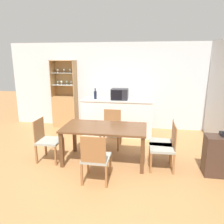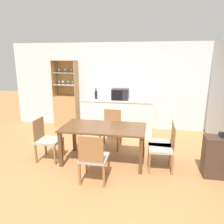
{
  "view_description": "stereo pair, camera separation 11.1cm",
  "coord_description": "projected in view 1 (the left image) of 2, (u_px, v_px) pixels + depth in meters",
  "views": [
    {
      "loc": [
        0.86,
        -3.92,
        2.09
      ],
      "look_at": [
        0.05,
        1.05,
        0.85
      ],
      "focal_mm": 35.0,
      "sensor_mm": 36.0,
      "label": 1
    },
    {
      "loc": [
        0.97,
        -3.9,
        2.09
      ],
      "look_at": [
        0.05,
        1.05,
        0.85
      ],
      "focal_mm": 35.0,
      "sensor_mm": 36.0,
      "label": 2
    }
  ],
  "objects": [
    {
      "name": "microwave",
      "position": [
        120.0,
        94.0,
        5.88
      ],
      "size": [
        0.45,
        0.33,
        0.3
      ],
      "color": "#232328",
      "rests_on": "kitchen_counter"
    },
    {
      "name": "dining_chair_head_far",
      "position": [
        111.0,
        129.0,
        5.24
      ],
      "size": [
        0.46,
        0.46,
        0.88
      ],
      "rotation": [
        0.0,
        0.0,
        3.12
      ],
      "color": "#999E93",
      "rests_on": "ground_plane"
    },
    {
      "name": "display_cabinet",
      "position": [
        65.0,
        107.0,
        6.81
      ],
      "size": [
        0.72,
        0.4,
        2.04
      ],
      "color": "tan",
      "rests_on": "ground_plane"
    },
    {
      "name": "wall_back",
      "position": [
        119.0,
        86.0,
        6.6
      ],
      "size": [
        6.8,
        0.06,
        2.55
      ],
      "color": "silver",
      "rests_on": "ground_plane"
    },
    {
      "name": "dining_chair_side_right_near",
      "position": [
        164.0,
        147.0,
        4.16
      ],
      "size": [
        0.47,
        0.47,
        0.88
      ],
      "rotation": [
        0.0,
        0.0,
        1.61
      ],
      "color": "#999E93",
      "rests_on": "ground_plane"
    },
    {
      "name": "side_cabinet",
      "position": [
        222.0,
        156.0,
        3.95
      ],
      "size": [
        0.61,
        0.35,
        0.74
      ],
      "color": "#422D23",
      "rests_on": "ground_plane"
    },
    {
      "name": "dining_table",
      "position": [
        105.0,
        131.0,
        4.42
      ],
      "size": [
        1.68,
        0.9,
        0.75
      ],
      "color": "brown",
      "rests_on": "ground_plane"
    },
    {
      "name": "kitchen_counter",
      "position": [
        117.0,
        117.0,
        6.08
      ],
      "size": [
        1.93,
        0.63,
        1.0
      ],
      "color": "white",
      "rests_on": "ground_plane"
    },
    {
      "name": "ground_plane",
      "position": [
        101.0,
        165.0,
        4.39
      ],
      "size": [
        18.0,
        18.0,
        0.0
      ],
      "primitive_type": "plane",
      "color": "#B27A47"
    },
    {
      "name": "dining_chair_head_near",
      "position": [
        96.0,
        158.0,
        3.71
      ],
      "size": [
        0.46,
        0.46,
        0.88
      ],
      "rotation": [
        0.0,
        0.0,
        0.01
      ],
      "color": "#999E93",
      "rests_on": "ground_plane"
    },
    {
      "name": "dining_chair_side_right_far",
      "position": [
        163.0,
        142.0,
        4.42
      ],
      "size": [
        0.49,
        0.49,
        0.88
      ],
      "rotation": [
        0.0,
        0.0,
        1.5
      ],
      "color": "#999E93",
      "rests_on": "ground_plane"
    },
    {
      "name": "dining_chair_side_left_near",
      "position": [
        47.0,
        140.0,
        4.53
      ],
      "size": [
        0.46,
        0.46,
        0.88
      ],
      "rotation": [
        0.0,
        0.0,
        -1.58
      ],
      "color": "#999E93",
      "rests_on": "ground_plane"
    },
    {
      "name": "wine_bottle",
      "position": [
        95.0,
        95.0,
        6.0
      ],
      "size": [
        0.08,
        0.08,
        0.3
      ],
      "color": "#141E38",
      "rests_on": "kitchen_counter"
    }
  ]
}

